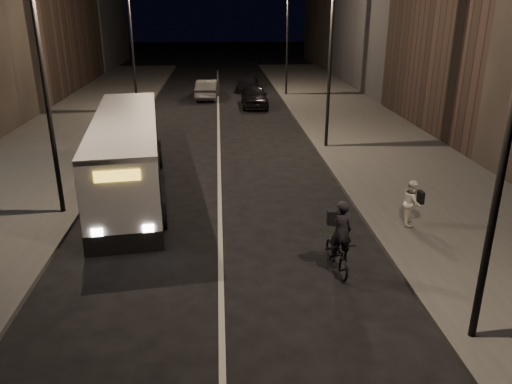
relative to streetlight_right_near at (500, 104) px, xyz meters
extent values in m
plane|color=black|center=(-5.33, 4.00, -5.36)|extent=(180.00, 180.00, 0.00)
cube|color=#373734|center=(3.17, 18.00, -5.28)|extent=(7.00, 70.00, 0.16)
cube|color=#373734|center=(-13.83, 18.00, -5.28)|extent=(7.00, 70.00, 0.16)
cylinder|color=black|center=(0.27, 0.00, -1.20)|extent=(0.16, 0.16, 8.00)
cylinder|color=black|center=(0.27, 16.00, -1.20)|extent=(0.16, 0.16, 8.00)
cylinder|color=black|center=(0.27, 32.00, -1.20)|extent=(0.16, 0.16, 8.00)
cylinder|color=black|center=(-10.93, 8.00, -1.20)|extent=(0.16, 0.16, 8.00)
cylinder|color=black|center=(-10.93, 26.00, -1.20)|extent=(0.16, 0.16, 8.00)
cube|color=silver|center=(-8.92, 10.37, -3.87)|extent=(3.70, 11.38, 2.98)
cube|color=black|center=(-8.92, 10.37, -3.45)|extent=(3.73, 11.02, 1.07)
cube|color=silver|center=(-8.92, 10.37, -2.43)|extent=(3.72, 11.38, 0.17)
cube|color=gold|center=(-8.23, 4.83, -2.85)|extent=(1.31, 0.27, 0.33)
cylinder|color=black|center=(-9.59, 6.35, -4.90)|extent=(0.44, 0.96, 0.93)
cylinder|color=black|center=(-7.28, 6.64, -4.90)|extent=(0.44, 0.96, 0.93)
cylinder|color=black|center=(-10.52, 13.74, -4.90)|extent=(0.44, 0.96, 0.93)
cylinder|color=black|center=(-8.21, 14.03, -4.90)|extent=(0.44, 0.96, 0.93)
imported|color=black|center=(-2.02, 3.45, -4.86)|extent=(0.82, 1.94, 0.99)
imported|color=black|center=(-2.02, 3.25, -4.09)|extent=(0.70, 0.49, 1.81)
imported|color=beige|center=(1.07, 6.00, -4.42)|extent=(0.79, 0.90, 1.55)
imported|color=black|center=(-2.66, 27.68, -4.57)|extent=(1.91, 4.66, 1.58)
imported|color=#373739|center=(-6.13, 31.23, -4.59)|extent=(1.93, 4.76, 1.54)
imported|color=black|center=(-2.73, 34.94, -4.72)|extent=(2.27, 4.57, 1.28)
camera|label=1|loc=(-5.25, -8.94, 1.77)|focal=35.00mm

